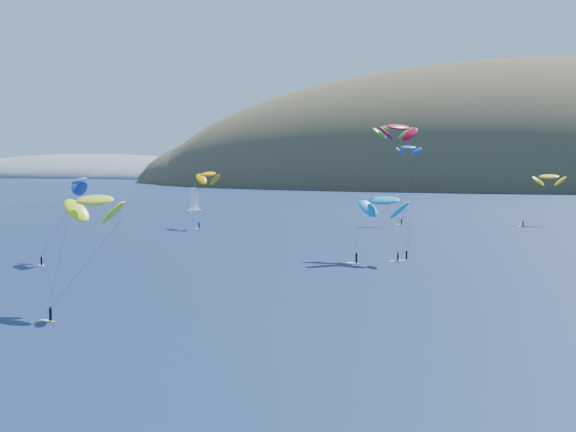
# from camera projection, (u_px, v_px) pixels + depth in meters

# --- Properties ---
(island) EXTENTS (730.00, 300.00, 210.00)m
(island) POSITION_uv_depth(u_px,v_px,m) (552.00, 201.00, 585.39)
(island) COLOR #3D3526
(island) RESTS_ON ground
(headland) EXTENTS (460.00, 250.00, 60.00)m
(headland) POSITION_uv_depth(u_px,v_px,m) (111.00, 180.00, 919.55)
(headland) COLOR slate
(headland) RESTS_ON ground
(sailboat) EXTENTS (8.44, 7.91, 10.08)m
(sailboat) POSITION_uv_depth(u_px,v_px,m) (194.00, 210.00, 291.67)
(sailboat) COLOR silver
(sailboat) RESTS_ON ground
(kitesurfer_1) EXTENTS (10.45, 9.88, 17.62)m
(kitesurfer_1) POSITION_uv_depth(u_px,v_px,m) (208.00, 174.00, 223.30)
(kitesurfer_1) COLOR #C49515
(kitesurfer_1) RESTS_ON ground
(kitesurfer_2) EXTENTS (9.88, 11.41, 16.43)m
(kitesurfer_2) POSITION_uv_depth(u_px,v_px,m) (94.00, 200.00, 99.71)
(kitesurfer_2) COLOR #C49515
(kitesurfer_2) RESTS_ON ground
(kitesurfer_3) EXTENTS (8.08, 13.63, 27.34)m
(kitesurfer_3) POSITION_uv_depth(u_px,v_px,m) (392.00, 128.00, 158.99)
(kitesurfer_3) COLOR #C49515
(kitesurfer_3) RESTS_ON ground
(kitesurfer_4) EXTENTS (8.11, 8.06, 24.69)m
(kitesurfer_4) POSITION_uv_depth(u_px,v_px,m) (408.00, 148.00, 235.61)
(kitesurfer_4) COLOR #C49515
(kitesurfer_4) RESTS_ON ground
(kitesurfer_5) EXTENTS (11.56, 9.21, 14.39)m
(kitesurfer_5) POSITION_uv_depth(u_px,v_px,m) (384.00, 200.00, 147.78)
(kitesurfer_5) COLOR #C49515
(kitesurfer_5) RESTS_ON ground
(kitesurfer_9) EXTENTS (8.53, 10.16, 27.65)m
(kitesurfer_9) POSITION_uv_depth(u_px,v_px,m) (398.00, 127.00, 154.92)
(kitesurfer_9) COLOR #C49515
(kitesurfer_9) RESTS_ON ground
(kitesurfer_10) EXTENTS (8.91, 14.34, 17.57)m
(kitesurfer_10) POSITION_uv_depth(u_px,v_px,m) (79.00, 181.00, 148.92)
(kitesurfer_10) COLOR #C49515
(kitesurfer_10) RESTS_ON ground
(kitesurfer_11) EXTENTS (11.68, 12.99, 16.55)m
(kitesurfer_11) POSITION_uv_depth(u_px,v_px,m) (549.00, 177.00, 233.55)
(kitesurfer_11) COLOR #C49515
(kitesurfer_11) RESTS_ON ground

